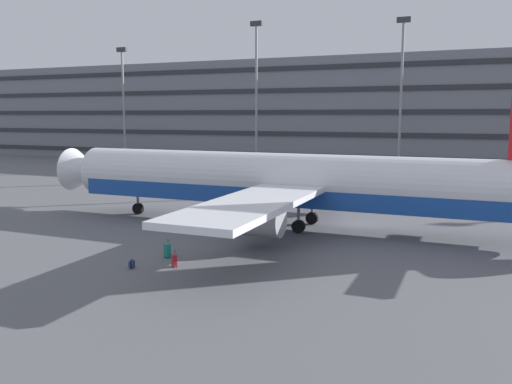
% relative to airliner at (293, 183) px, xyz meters
% --- Properties ---
extents(ground_plane, '(600.00, 600.00, 0.00)m').
position_rel_airliner_xyz_m(ground_plane, '(3.64, 1.89, -3.21)').
color(ground_plane, '#5B5B60').
extents(terminal_structure, '(166.42, 14.41, 16.86)m').
position_rel_airliner_xyz_m(terminal_structure, '(3.64, 51.24, 5.22)').
color(terminal_structure, slate).
rests_on(terminal_structure, ground_plane).
extents(airliner, '(39.75, 32.02, 10.93)m').
position_rel_airliner_xyz_m(airliner, '(0.00, 0.00, 0.00)').
color(airliner, silver).
rests_on(airliner, ground_plane).
extents(light_mast_far_left, '(1.80, 0.50, 18.93)m').
position_rel_airliner_xyz_m(light_mast_far_left, '(-42.54, 38.26, 7.89)').
color(light_mast_far_left, gray).
rests_on(light_mast_far_left, ground_plane).
extents(light_mast_left, '(1.80, 0.50, 21.52)m').
position_rel_airliner_xyz_m(light_mast_left, '(-18.68, 38.26, 9.24)').
color(light_mast_left, gray).
rests_on(light_mast_left, ground_plane).
extents(light_mast_center_left, '(1.80, 0.50, 20.66)m').
position_rel_airliner_xyz_m(light_mast_center_left, '(2.23, 38.26, 8.79)').
color(light_mast_center_left, gray).
rests_on(light_mast_center_left, ground_plane).
extents(suitcase_upright, '(0.47, 0.43, 1.02)m').
position_rel_airliner_xyz_m(suitcase_upright, '(-3.94, -10.38, -2.79)').
color(suitcase_upright, '#147266').
rests_on(suitcase_upright, ground_plane).
extents(suitcase_black, '(0.43, 0.42, 0.86)m').
position_rel_airliner_xyz_m(suitcase_black, '(-2.63, -11.79, -2.85)').
color(suitcase_black, '#B21E23').
rests_on(suitcase_black, ground_plane).
extents(backpack_orange, '(0.38, 0.44, 0.55)m').
position_rel_airliner_xyz_m(backpack_orange, '(-4.52, -12.94, -2.97)').
color(backpack_orange, navy).
rests_on(backpack_orange, ground_plane).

